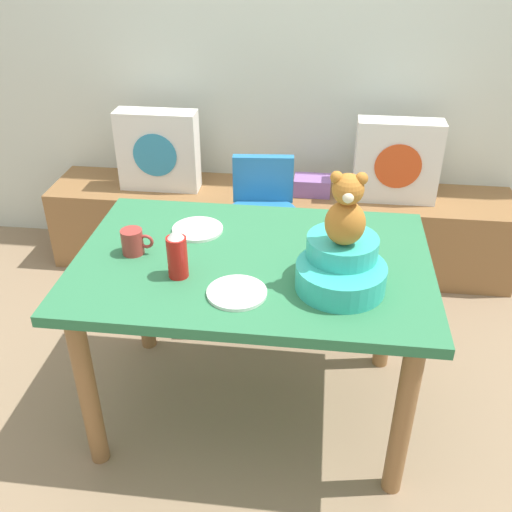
{
  "coord_description": "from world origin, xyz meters",
  "views": [
    {
      "loc": [
        0.23,
        -1.78,
        1.84
      ],
      "look_at": [
        0.0,
        0.1,
        0.69
      ],
      "focal_mm": 40.71,
      "sensor_mm": 36.0,
      "label": 1
    }
  ],
  "objects_px": {
    "pillow_floral_left": "(158,151)",
    "ketchup_bottle": "(177,254)",
    "pillow_floral_right": "(397,161)",
    "teddy_bear": "(346,211)",
    "highchair": "(262,217)",
    "dinner_plate_far": "(237,293)",
    "dining_table": "(253,283)",
    "infant_seat_teal": "(341,267)",
    "dinner_plate_near": "(198,229)",
    "coffee_mug": "(133,242)",
    "book_stack": "(312,185)"
  },
  "relations": [
    {
      "from": "ketchup_bottle",
      "to": "pillow_floral_right",
      "type": "bearing_deg",
      "value": 56.62
    },
    {
      "from": "coffee_mug",
      "to": "highchair",
      "type": "bearing_deg",
      "value": 62.73
    },
    {
      "from": "pillow_floral_left",
      "to": "book_stack",
      "type": "relative_size",
      "value": 2.2
    },
    {
      "from": "highchair",
      "to": "ketchup_bottle",
      "type": "height_order",
      "value": "ketchup_bottle"
    },
    {
      "from": "dining_table",
      "to": "infant_seat_teal",
      "type": "xyz_separation_m",
      "value": [
        0.31,
        -0.13,
        0.18
      ]
    },
    {
      "from": "dining_table",
      "to": "infant_seat_teal",
      "type": "height_order",
      "value": "infant_seat_teal"
    },
    {
      "from": "dining_table",
      "to": "ketchup_bottle",
      "type": "bearing_deg",
      "value": -149.11
    },
    {
      "from": "dining_table",
      "to": "dinner_plate_near",
      "type": "xyz_separation_m",
      "value": [
        -0.24,
        0.18,
        0.11
      ]
    },
    {
      "from": "coffee_mug",
      "to": "dinner_plate_far",
      "type": "bearing_deg",
      "value": -27.49
    },
    {
      "from": "teddy_bear",
      "to": "coffee_mug",
      "type": "distance_m",
      "value": 0.79
    },
    {
      "from": "pillow_floral_left",
      "to": "dining_table",
      "type": "distance_m",
      "value": 1.34
    },
    {
      "from": "book_stack",
      "to": "highchair",
      "type": "relative_size",
      "value": 0.25
    },
    {
      "from": "pillow_floral_left",
      "to": "pillow_floral_right",
      "type": "bearing_deg",
      "value": 0.0
    },
    {
      "from": "pillow_floral_right",
      "to": "highchair",
      "type": "height_order",
      "value": "pillow_floral_right"
    },
    {
      "from": "pillow_floral_right",
      "to": "dinner_plate_near",
      "type": "relative_size",
      "value": 2.2
    },
    {
      "from": "infant_seat_teal",
      "to": "dining_table",
      "type": "bearing_deg",
      "value": 157.15
    },
    {
      "from": "ketchup_bottle",
      "to": "coffee_mug",
      "type": "xyz_separation_m",
      "value": [
        -0.2,
        0.13,
        -0.04
      ]
    },
    {
      "from": "dining_table",
      "to": "infant_seat_teal",
      "type": "bearing_deg",
      "value": -22.85
    },
    {
      "from": "dining_table",
      "to": "dinner_plate_far",
      "type": "height_order",
      "value": "dinner_plate_far"
    },
    {
      "from": "ketchup_bottle",
      "to": "infant_seat_teal",
      "type": "bearing_deg",
      "value": 1.19
    },
    {
      "from": "teddy_bear",
      "to": "ketchup_bottle",
      "type": "relative_size",
      "value": 1.35
    },
    {
      "from": "pillow_floral_right",
      "to": "dinner_plate_far",
      "type": "distance_m",
      "value": 1.53
    },
    {
      "from": "pillow_floral_left",
      "to": "ketchup_bottle",
      "type": "xyz_separation_m",
      "value": [
        0.43,
        -1.3,
        0.15
      ]
    },
    {
      "from": "pillow_floral_right",
      "to": "dinner_plate_far",
      "type": "xyz_separation_m",
      "value": [
        -0.64,
        -1.39,
        0.07
      ]
    },
    {
      "from": "pillow_floral_right",
      "to": "teddy_bear",
      "type": "xyz_separation_m",
      "value": [
        -0.31,
        -1.29,
        0.34
      ]
    },
    {
      "from": "book_stack",
      "to": "ketchup_bottle",
      "type": "xyz_separation_m",
      "value": [
        -0.42,
        -1.32,
        0.32
      ]
    },
    {
      "from": "dining_table",
      "to": "ketchup_bottle",
      "type": "relative_size",
      "value": 6.97
    },
    {
      "from": "dinner_plate_near",
      "to": "pillow_floral_right",
      "type": "bearing_deg",
      "value": 48.66
    },
    {
      "from": "ketchup_bottle",
      "to": "dinner_plate_far",
      "type": "height_order",
      "value": "ketchup_bottle"
    },
    {
      "from": "highchair",
      "to": "coffee_mug",
      "type": "relative_size",
      "value": 6.58
    },
    {
      "from": "pillow_floral_left",
      "to": "dining_table",
      "type": "xyz_separation_m",
      "value": [
        0.67,
        -1.16,
        -0.05
      ]
    },
    {
      "from": "pillow_floral_right",
      "to": "ketchup_bottle",
      "type": "distance_m",
      "value": 1.57
    },
    {
      "from": "dinner_plate_near",
      "to": "dinner_plate_far",
      "type": "height_order",
      "value": "same"
    },
    {
      "from": "teddy_bear",
      "to": "dinner_plate_near",
      "type": "relative_size",
      "value": 1.25
    },
    {
      "from": "ketchup_bottle",
      "to": "dinner_plate_near",
      "type": "height_order",
      "value": "ketchup_bottle"
    },
    {
      "from": "pillow_floral_left",
      "to": "book_stack",
      "type": "bearing_deg",
      "value": 1.41
    },
    {
      "from": "ketchup_bottle",
      "to": "dinner_plate_far",
      "type": "bearing_deg",
      "value": -21.74
    },
    {
      "from": "highchair",
      "to": "dinner_plate_far",
      "type": "distance_m",
      "value": 1.0
    },
    {
      "from": "highchair",
      "to": "dinner_plate_near",
      "type": "distance_m",
      "value": 0.64
    },
    {
      "from": "dining_table",
      "to": "dinner_plate_near",
      "type": "height_order",
      "value": "dinner_plate_near"
    },
    {
      "from": "teddy_bear",
      "to": "ketchup_bottle",
      "type": "bearing_deg",
      "value": -178.87
    },
    {
      "from": "book_stack",
      "to": "highchair",
      "type": "bearing_deg",
      "value": -117.61
    },
    {
      "from": "pillow_floral_left",
      "to": "book_stack",
      "type": "height_order",
      "value": "pillow_floral_left"
    },
    {
      "from": "infant_seat_teal",
      "to": "coffee_mug",
      "type": "bearing_deg",
      "value": 171.08
    },
    {
      "from": "ketchup_bottle",
      "to": "dinner_plate_far",
      "type": "distance_m",
      "value": 0.25
    },
    {
      "from": "dining_table",
      "to": "highchair",
      "type": "height_order",
      "value": "highchair"
    },
    {
      "from": "dinner_plate_far",
      "to": "highchair",
      "type": "bearing_deg",
      "value": 91.34
    },
    {
      "from": "book_stack",
      "to": "dinner_plate_far",
      "type": "bearing_deg",
      "value": -98.29
    },
    {
      "from": "pillow_floral_right",
      "to": "dinner_plate_near",
      "type": "height_order",
      "value": "pillow_floral_right"
    },
    {
      "from": "infant_seat_teal",
      "to": "ketchup_bottle",
      "type": "distance_m",
      "value": 0.55
    }
  ]
}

